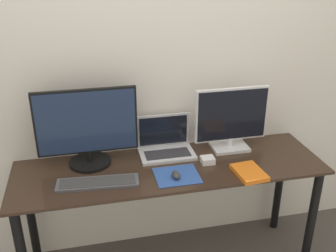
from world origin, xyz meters
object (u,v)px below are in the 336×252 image
at_px(mouse, 176,175).
at_px(book, 249,173).
at_px(keyboard, 98,183).
at_px(power_brick, 208,160).
at_px(laptop, 165,144).
at_px(monitor_left, 87,128).
at_px(monitor_right, 231,119).

bearing_deg(mouse, book, -7.02).
height_order(keyboard, power_brick, power_brick).
distance_m(laptop, book, 0.56).
bearing_deg(book, monitor_left, 159.39).
bearing_deg(monitor_right, monitor_left, -180.00).
relative_size(laptop, keyboard, 0.74).
height_order(keyboard, book, book).
bearing_deg(book, laptop, 137.43).
distance_m(monitor_right, keyboard, 0.93).
height_order(laptop, book, laptop).
distance_m(monitor_left, monitor_right, 0.90).
xyz_separation_m(book, power_brick, (-0.19, 0.18, 0.01)).
bearing_deg(monitor_right, laptop, 174.05).
xyz_separation_m(keyboard, book, (0.86, -0.09, 0.00)).
bearing_deg(laptop, monitor_left, -174.77).
distance_m(monitor_right, power_brick, 0.32).
xyz_separation_m(monitor_right, mouse, (-0.43, -0.28, -0.18)).
bearing_deg(power_brick, monitor_right, 37.33).
relative_size(monitor_right, book, 2.13).
xyz_separation_m(monitor_left, monitor_right, (0.90, 0.00, -0.03)).
relative_size(keyboard, book, 2.08).
bearing_deg(laptop, book, -42.57).
bearing_deg(power_brick, monitor_left, 167.69).
distance_m(keyboard, power_brick, 0.68).
relative_size(monitor_left, keyboard, 1.28).
relative_size(monitor_right, laptop, 1.38).
height_order(laptop, mouse, laptop).
bearing_deg(power_brick, mouse, -150.22).
bearing_deg(keyboard, laptop, 32.80).
bearing_deg(mouse, laptop, 88.47).
bearing_deg(monitor_left, monitor_right, 0.00).
distance_m(keyboard, book, 0.87).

